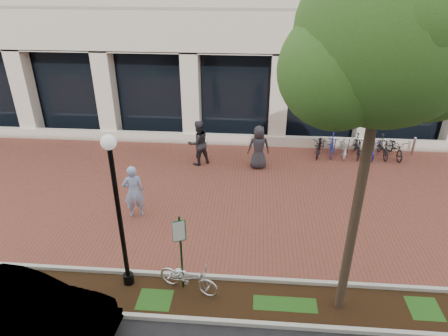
# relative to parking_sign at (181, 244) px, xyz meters

# --- Properties ---
(ground) EXTENTS (120.00, 120.00, 0.00)m
(ground) POSITION_rel_parking_sign_xyz_m (0.79, 4.89, -1.46)
(ground) COLOR black
(ground) RESTS_ON ground
(brick_plaza) EXTENTS (40.00, 9.00, 0.01)m
(brick_plaza) POSITION_rel_parking_sign_xyz_m (0.79, 4.89, -1.45)
(brick_plaza) COLOR brown
(brick_plaza) RESTS_ON ground
(planting_strip) EXTENTS (40.00, 1.50, 0.01)m
(planting_strip) POSITION_rel_parking_sign_xyz_m (0.79, -0.36, -1.45)
(planting_strip) COLOR black
(planting_strip) RESTS_ON ground
(curb_plaza_side) EXTENTS (40.00, 0.12, 0.12)m
(curb_plaza_side) POSITION_rel_parking_sign_xyz_m (0.79, 0.39, -1.40)
(curb_plaza_side) COLOR #BABBB0
(curb_plaza_side) RESTS_ON ground
(curb_street_side) EXTENTS (40.00, 0.12, 0.12)m
(curb_street_side) POSITION_rel_parking_sign_xyz_m (0.79, -1.11, -1.40)
(curb_street_side) COLOR #BABBB0
(curb_street_side) RESTS_ON ground
(parking_sign) EXTENTS (0.34, 0.07, 2.27)m
(parking_sign) POSITION_rel_parking_sign_xyz_m (0.00, 0.00, 0.00)
(parking_sign) COLOR #143718
(parking_sign) RESTS_ON ground
(lamppost) EXTENTS (0.36, 0.36, 4.34)m
(lamppost) POSITION_rel_parking_sign_xyz_m (-1.49, 0.05, 1.00)
(lamppost) COLOR black
(lamppost) RESTS_ON ground
(street_tree) EXTENTS (4.05, 3.37, 8.29)m
(street_tree) POSITION_rel_parking_sign_xyz_m (4.09, -0.30, 4.92)
(street_tree) COLOR #4B382B
(street_tree) RESTS_ON ground
(locked_bicycle) EXTENTS (1.78, 1.07, 0.88)m
(locked_bicycle) POSITION_rel_parking_sign_xyz_m (0.17, -0.08, -1.02)
(locked_bicycle) COLOR silver
(locked_bicycle) RESTS_ON ground
(pedestrian_left) EXTENTS (0.80, 0.67, 1.88)m
(pedestrian_left) POSITION_rel_parking_sign_xyz_m (-2.18, 3.23, -0.51)
(pedestrian_left) COLOR #90AAD7
(pedestrian_left) RESTS_ON ground
(pedestrian_mid) EXTENTS (1.20, 1.14, 1.95)m
(pedestrian_mid) POSITION_rel_parking_sign_xyz_m (-0.57, 7.27, -0.48)
(pedestrian_mid) COLOR #29282E
(pedestrian_mid) RESTS_ON ground
(pedestrian_right) EXTENTS (0.97, 0.69, 1.85)m
(pedestrian_right) POSITION_rel_parking_sign_xyz_m (1.95, 7.13, -0.53)
(pedestrian_right) COLOR #2B2B30
(pedestrian_right) RESTS_ON ground
(bollard) EXTENTS (0.12, 0.12, 0.88)m
(bollard) POSITION_rel_parking_sign_xyz_m (8.82, 8.89, -1.01)
(bollard) COLOR #B0B1B5
(bollard) RESTS_ON ground
(bike_rack_cluster) EXTENTS (4.13, 1.74, 0.96)m
(bike_rack_cluster) POSITION_rel_parking_sign_xyz_m (6.32, 8.64, -1.00)
(bike_rack_cluster) COLOR black
(bike_rack_cluster) RESTS_ON ground
(sedan_near_curb) EXTENTS (4.52, 1.92, 1.45)m
(sedan_near_curb) POSITION_rel_parking_sign_xyz_m (-3.45, -1.86, -0.73)
(sedan_near_curb) COLOR #B2B2B7
(sedan_near_curb) RESTS_ON ground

